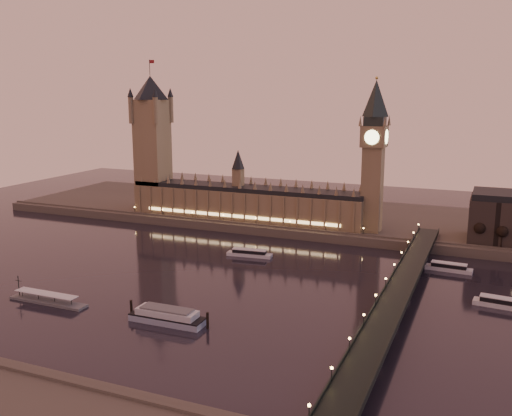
% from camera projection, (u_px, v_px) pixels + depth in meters
% --- Properties ---
extents(ground, '(700.00, 700.00, 0.00)m').
position_uv_depth(ground, '(223.00, 283.00, 305.19)').
color(ground, black).
rests_on(ground, ground).
extents(far_embankment, '(560.00, 130.00, 6.00)m').
position_uv_depth(far_embankment, '(351.00, 219.00, 442.14)').
color(far_embankment, '#423D35').
rests_on(far_embankment, ground).
extents(palace_of_westminster, '(180.00, 26.62, 52.00)m').
position_uv_depth(palace_of_westminster, '(245.00, 199.00, 425.20)').
color(palace_of_westminster, brown).
rests_on(palace_of_westminster, ground).
extents(victoria_tower, '(31.68, 31.68, 118.00)m').
position_uv_depth(victoria_tower, '(152.00, 136.00, 446.51)').
color(victoria_tower, brown).
rests_on(victoria_tower, ground).
extents(big_ben, '(17.68, 17.68, 104.00)m').
position_uv_depth(big_ben, '(374.00, 147.00, 380.91)').
color(big_ben, brown).
rests_on(big_ben, ground).
extents(westminster_bridge, '(13.20, 260.00, 15.30)m').
position_uv_depth(westminster_bridge, '(397.00, 297.00, 269.33)').
color(westminster_bridge, black).
rests_on(westminster_bridge, ground).
extents(bare_tree_0, '(6.59, 6.59, 13.39)m').
position_uv_depth(bare_tree_0, '(479.00, 230.00, 353.38)').
color(bare_tree_0, black).
rests_on(bare_tree_0, ground).
extents(bare_tree_1, '(6.59, 6.59, 13.39)m').
position_uv_depth(bare_tree_1, '(502.00, 232.00, 348.38)').
color(bare_tree_1, black).
rests_on(bare_tree_1, ground).
extents(cruise_boat_a, '(28.77, 9.18, 4.52)m').
position_uv_depth(cruise_boat_a, '(249.00, 253.00, 353.69)').
color(cruise_boat_a, silver).
rests_on(cruise_boat_a, ground).
extents(cruise_boat_b, '(26.06, 7.84, 4.75)m').
position_uv_depth(cruise_boat_b, '(449.00, 267.00, 325.14)').
color(cruise_boat_b, silver).
rests_on(cruise_boat_b, ground).
extents(cruise_boat_c, '(24.71, 8.99, 4.83)m').
position_uv_depth(cruise_boat_c, '(500.00, 303.00, 271.00)').
color(cruise_boat_c, silver).
rests_on(cruise_boat_c, ground).
extents(moored_barge, '(40.12, 10.24, 7.35)m').
position_uv_depth(moored_barge, '(167.00, 316.00, 252.52)').
color(moored_barge, '#8B99B1').
rests_on(moored_barge, ground).
extents(pontoon_pier, '(42.61, 7.10, 11.36)m').
position_uv_depth(pontoon_pier, '(48.00, 300.00, 276.62)').
color(pontoon_pier, '#595B5E').
rests_on(pontoon_pier, ground).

